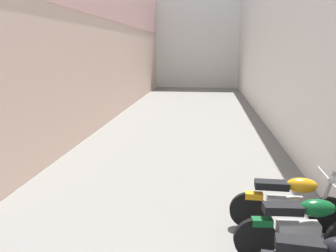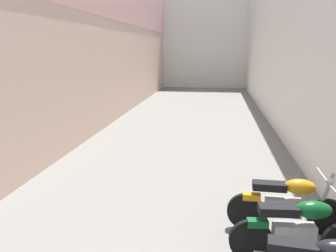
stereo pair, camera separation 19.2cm
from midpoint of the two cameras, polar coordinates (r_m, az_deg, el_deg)
The scene contains 6 objects.
ground_plane at distance 11.95m, azimuth 1.91°, elevation -1.42°, with size 41.98×41.98×0.00m, color slate.
building_left at distance 14.18m, azimuth -11.18°, elevation 15.27°, with size 0.45×25.98×7.15m.
building_right at distance 13.78m, azimuth 16.96°, elevation 13.98°, with size 0.45×25.98×6.71m.
building_far_end at distance 27.57m, azimuth 4.69°, elevation 13.31°, with size 9.20×2.00×6.55m, color silver.
motorcycle_fourth at distance 5.25m, azimuth 20.24°, elevation -15.24°, with size 1.85×0.58×1.04m.
motorcycle_fifth at distance 5.97m, azimuth 18.39°, elevation -11.63°, with size 1.85×0.58×1.04m.
Camera 1 is at (0.81, -0.58, 2.88)m, focal length 37.14 mm.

